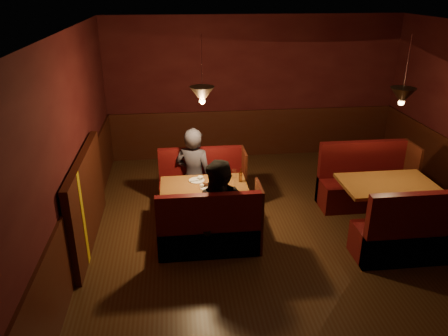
{
  "coord_description": "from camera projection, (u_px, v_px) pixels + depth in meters",
  "views": [
    {
      "loc": [
        -1.64,
        -5.24,
        3.45
      ],
      "look_at": [
        -0.96,
        0.6,
        0.95
      ],
      "focal_mm": 35.0,
      "sensor_mm": 36.0,
      "label": 1
    }
  ],
  "objects": [
    {
      "name": "room",
      "position": [
        278.0,
        175.0,
        5.91
      ],
      "size": [
        6.02,
        7.02,
        2.92
      ],
      "color": "#402311",
      "rests_on": "ground"
    },
    {
      "name": "main_bench_far",
      "position": [
        203.0,
        187.0,
        7.28
      ],
      "size": [
        1.41,
        0.5,
        0.96
      ],
      "color": "#46080E",
      "rests_on": "ground"
    },
    {
      "name": "diner_b",
      "position": [
        221.0,
        197.0,
        5.78
      ],
      "size": [
        1.01,
        0.92,
        1.68
      ],
      "primitive_type": "imported",
      "rotation": [
        0.0,
        0.0,
        -0.43
      ],
      "color": "black",
      "rests_on": "ground"
    },
    {
      "name": "second_bench_near",
      "position": [
        414.0,
        237.0,
        5.8
      ],
      "size": [
        1.49,
        0.56,
        1.07
      ],
      "color": "#46080E",
      "rests_on": "ground"
    },
    {
      "name": "main_bench_near",
      "position": [
        210.0,
        233.0,
        5.95
      ],
      "size": [
        1.41,
        0.5,
        0.96
      ],
      "color": "#46080E",
      "rests_on": "ground"
    },
    {
      "name": "second_bench_far",
      "position": [
        364.0,
        185.0,
        7.27
      ],
      "size": [
        1.49,
        0.56,
        1.07
      ],
      "color": "#46080E",
      "rests_on": "ground"
    },
    {
      "name": "second_table",
      "position": [
        386.0,
        195.0,
        6.44
      ],
      "size": [
        1.35,
        0.86,
        0.76
      ],
      "color": "brown",
      "rests_on": "ground"
    },
    {
      "name": "main_table",
      "position": [
        205.0,
        195.0,
        6.53
      ],
      "size": [
        1.28,
        0.78,
        0.9
      ],
      "color": "brown",
      "rests_on": "ground"
    },
    {
      "name": "diner_a",
      "position": [
        193.0,
        158.0,
        7.01
      ],
      "size": [
        0.73,
        0.61,
        1.71
      ],
      "primitive_type": "imported",
      "rotation": [
        0.0,
        0.0,
        2.76
      ],
      "color": "#302E39",
      "rests_on": "ground"
    }
  ]
}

